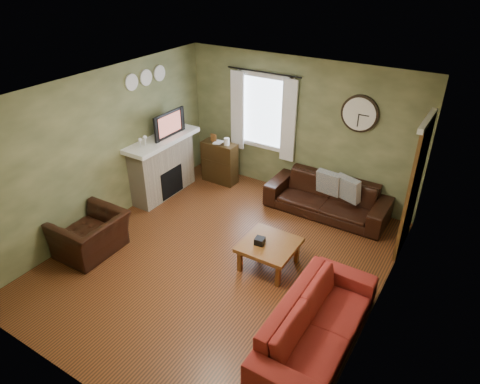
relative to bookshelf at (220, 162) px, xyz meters
The scene contains 31 objects.
floor 2.63m from the bookshelf, 55.62° to the right, with size 4.60×5.20×0.00m, color #552B15.
ceiling 3.39m from the bookshelf, 55.62° to the right, with size 4.60×5.20×0.00m, color white.
wall_left 2.46m from the bookshelf, 111.28° to the right, with size 0.00×5.20×2.60m, color #686F46.
wall_right 4.42m from the bookshelf, 29.63° to the right, with size 0.00×5.20×2.60m, color #686F46.
wall_back 1.77m from the bookshelf, 17.36° to the left, with size 4.60×0.00×2.60m, color #686F46.
wall_front 5.04m from the bookshelf, 72.82° to the right, with size 4.60×0.00×2.60m, color #686F46.
fireplace 1.18m from the bookshelf, 122.60° to the right, with size 0.40×1.40×1.10m, color tan.
firebox 1.09m from the bookshelf, 114.13° to the right, with size 0.04×0.60×0.55m, color black.
mantel 1.36m from the bookshelf, 121.35° to the right, with size 0.58×1.60×0.08m, color white.
tv 1.38m from the bookshelf, 124.77° to the right, with size 0.60×0.08×0.35m, color black.
tv_screen 1.39m from the bookshelf, 120.93° to the right, with size 0.02×0.62×0.36m, color #994C3F.
medallion_left 2.41m from the bookshelf, 121.25° to the right, with size 0.28×0.28×0.03m, color white.
medallion_mid 2.23m from the bookshelf, 129.39° to the right, with size 0.28×0.28×0.03m, color white.
medallion_right 2.10m from the bookshelf, 141.76° to the right, with size 0.28×0.28×0.03m, color white.
window_pane 1.39m from the bookshelf, 29.78° to the left, with size 1.00×0.02×1.30m, color silver, non-canonical shape.
curtain_rod 2.03m from the bookshelf, 23.83° to the left, with size 0.03×0.03×1.50m, color black.
curtain_left 1.10m from the bookshelf, 57.47° to the left, with size 0.28×0.04×1.55m, color white.
curtain_right 1.70m from the bookshelf, 14.41° to the left, with size 0.28×0.04×1.55m, color white.
wall_clock 2.94m from the bookshelf, ahead, with size 0.64×0.06×0.64m, color white, non-canonical shape.
door 3.80m from the bookshelf, ahead, with size 0.05×0.90×2.10m, color brown.
bookshelf is the anchor object (origin of this frame).
book 0.55m from the bookshelf, 167.51° to the right, with size 0.16×0.22×0.02m, color brown.
sofa_brown 2.32m from the bookshelf, ahead, with size 2.17×0.85×0.63m, color black.
pillow_left 2.28m from the bookshelf, ahead, with size 0.44×0.13×0.44m, color gray.
pillow_right 2.65m from the bookshelf, ahead, with size 0.45×0.13×0.45m, color gray.
sofa_red 4.37m from the bookshelf, 40.44° to the right, with size 2.14×0.84×0.62m, color maroon.
armchair 3.05m from the bookshelf, 96.93° to the right, with size 1.00×0.87×0.65m, color black.
coffee_table 2.86m from the bookshelf, 40.99° to the right, with size 0.79×0.79×0.42m, color brown, non-canonical shape.
tissue_box 2.83m from the bookshelf, 43.82° to the right, with size 0.14×0.14×0.10m, color black.
wine_glass_a 1.85m from the bookshelf, 110.85° to the right, with size 0.06×0.06×0.19m, color white, non-canonical shape.
wine_glass_b 1.75m from the bookshelf, 112.46° to the right, with size 0.07×0.07×0.19m, color white, non-canonical shape.
Camera 1 is at (3.00, -4.27, 4.19)m, focal length 32.00 mm.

